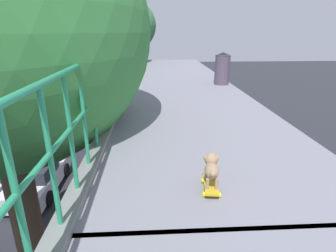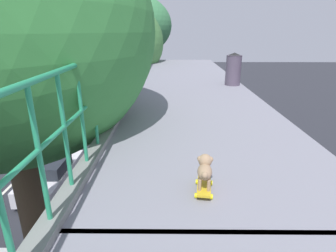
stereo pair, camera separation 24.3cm
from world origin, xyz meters
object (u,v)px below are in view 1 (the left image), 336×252
Objects in this scene: city_bus at (40,95)px; litter_bin at (222,68)px; small_dog at (211,167)px; car_white_fifth at (38,178)px; toy_skateboard at (211,185)px.

litter_bin reaches higher than city_bus.
litter_bin is at bearing 75.15° from small_dog.
litter_bin reaches higher than small_dog.
car_white_fifth is 9.00m from litter_bin.
city_bus is (-3.82, 10.97, 1.18)m from car_white_fifth.
litter_bin is at bearing 75.19° from toy_skateboard.
city_bus is 11.01× the size of litter_bin.
toy_skateboard is 6.13m from litter_bin.
city_bus is at bearing 116.35° from toy_skateboard.
small_dog reaches higher than car_white_fifth.
city_bus is 17.59m from litter_bin.
small_dog is at bearing 81.94° from toy_skateboard.
toy_skateboard is 1.08× the size of small_dog.
toy_skateboard is at bearing -104.81° from litter_bin.
car_white_fifth is 10.92m from small_dog.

